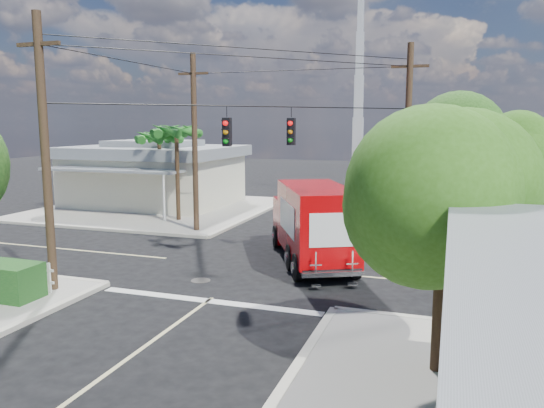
% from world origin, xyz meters
% --- Properties ---
extents(ground, '(120.00, 120.00, 0.00)m').
position_xyz_m(ground, '(0.00, 0.00, 0.00)').
color(ground, black).
rests_on(ground, ground).
extents(sidewalk_ne, '(14.12, 14.12, 0.14)m').
position_xyz_m(sidewalk_ne, '(10.88, 10.88, 0.07)').
color(sidewalk_ne, '#AAA499').
rests_on(sidewalk_ne, ground).
extents(sidewalk_nw, '(14.12, 14.12, 0.14)m').
position_xyz_m(sidewalk_nw, '(-10.88, 10.88, 0.07)').
color(sidewalk_nw, '#AAA499').
rests_on(sidewalk_nw, ground).
extents(road_markings, '(32.00, 32.00, 0.01)m').
position_xyz_m(road_markings, '(0.00, -1.47, 0.01)').
color(road_markings, beige).
rests_on(road_markings, ground).
extents(building_nw, '(10.80, 10.20, 4.30)m').
position_xyz_m(building_nw, '(-12.00, 12.46, 2.22)').
color(building_nw, beige).
rests_on(building_nw, sidewalk_nw).
extents(radio_tower, '(0.80, 0.80, 17.00)m').
position_xyz_m(radio_tower, '(0.50, 20.00, 5.64)').
color(radio_tower, silver).
rests_on(radio_tower, ground).
extents(tree_ne_front, '(4.21, 4.14, 6.66)m').
position_xyz_m(tree_ne_front, '(7.21, 6.76, 4.77)').
color(tree_ne_front, '#422D1C').
rests_on(tree_ne_front, sidewalk_ne).
extents(tree_ne_back, '(3.77, 3.66, 5.82)m').
position_xyz_m(tree_ne_back, '(9.81, 8.96, 4.19)').
color(tree_ne_back, '#422D1C').
rests_on(tree_ne_back, sidewalk_ne).
extents(tree_se, '(3.67, 3.54, 5.62)m').
position_xyz_m(tree_se, '(7.01, -7.24, 4.04)').
color(tree_se, '#422D1C').
rests_on(tree_se, sidewalk_se).
extents(palm_nw_front, '(3.01, 3.08, 5.59)m').
position_xyz_m(palm_nw_front, '(-7.50, 7.50, 5.04)').
color(palm_nw_front, '#422D1C').
rests_on(palm_nw_front, sidewalk_nw).
extents(palm_nw_back, '(3.01, 3.08, 5.19)m').
position_xyz_m(palm_nw_back, '(-9.50, 9.00, 4.67)').
color(palm_nw_back, '#422D1C').
rests_on(palm_nw_back, sidewalk_nw).
extents(utility_poles, '(12.00, 10.68, 9.00)m').
position_xyz_m(utility_poles, '(-1.58, 1.60, 4.67)').
color(utility_poles, '#473321').
rests_on(utility_poles, ground).
extents(vending_boxes, '(1.90, 0.50, 1.10)m').
position_xyz_m(vending_boxes, '(6.50, 6.20, 0.69)').
color(vending_boxes, red).
rests_on(vending_boxes, sidewalk_ne).
extents(delivery_truck, '(5.17, 7.51, 3.17)m').
position_xyz_m(delivery_truck, '(1.93, 1.37, 1.61)').
color(delivery_truck, black).
rests_on(delivery_truck, ground).
extents(parked_car, '(5.61, 2.95, 1.51)m').
position_xyz_m(parked_car, '(10.19, 2.20, 0.75)').
color(parked_car, silver).
rests_on(parked_car, ground).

